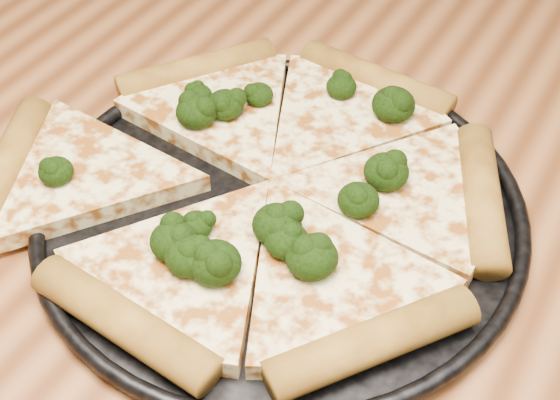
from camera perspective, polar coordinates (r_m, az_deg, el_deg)
The scene contains 4 objects.
dining_table at distance 0.65m, azimuth 7.87°, elevation -8.07°, with size 1.20×0.90×0.75m.
pizza_pan at distance 0.58m, azimuth -0.00°, elevation -0.57°, with size 0.37×0.37×0.02m.
pizza at distance 0.59m, azimuth -1.50°, elevation 1.31°, with size 0.41×0.36×0.03m.
broccoli_florets at distance 0.57m, azimuth -0.98°, elevation 1.25°, with size 0.24×0.25×0.03m.
Camera 1 is at (0.12, -0.38, 1.18)m, focal length 50.09 mm.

